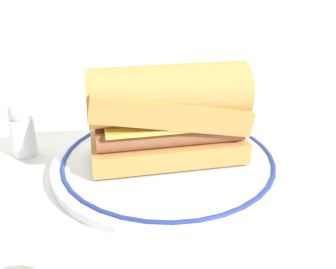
# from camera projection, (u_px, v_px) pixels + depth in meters

# --- Properties ---
(ground_plane) EXTENTS (1.50, 1.50, 0.00)m
(ground_plane) POSITION_uv_depth(u_px,v_px,m) (170.00, 161.00, 0.51)
(ground_plane) COLOR silver
(plate) EXTENTS (0.29, 0.29, 0.01)m
(plate) POSITION_uv_depth(u_px,v_px,m) (168.00, 161.00, 0.49)
(plate) COLOR white
(plate) RESTS_ON ground_plane
(sausage_sandwich) EXTENTS (0.21, 0.12, 0.12)m
(sausage_sandwich) POSITION_uv_depth(u_px,v_px,m) (168.00, 112.00, 0.47)
(sausage_sandwich) COLOR #D0934A
(sausage_sandwich) RESTS_ON plate
(salt_shaker) EXTENTS (0.03, 0.03, 0.08)m
(salt_shaker) POSITION_uv_depth(u_px,v_px,m) (22.00, 129.00, 0.51)
(salt_shaker) COLOR white
(salt_shaker) RESTS_ON ground_plane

